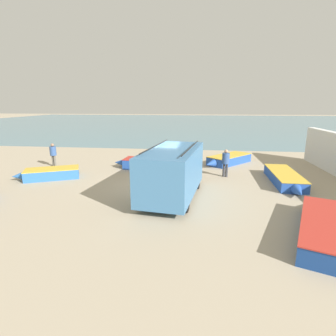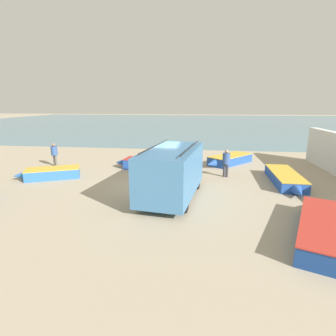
% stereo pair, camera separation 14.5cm
% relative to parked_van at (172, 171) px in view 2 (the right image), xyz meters
% --- Properties ---
extents(ground_plane, '(200.00, 200.00, 0.00)m').
position_rel_parked_van_xyz_m(ground_plane, '(-1.09, 1.56, -1.30)').
color(ground_plane, tan).
extents(sea_water, '(120.00, 80.00, 0.01)m').
position_rel_parked_van_xyz_m(sea_water, '(-1.09, 53.56, -1.30)').
color(sea_water, slate).
rests_on(sea_water, ground_plane).
extents(parked_van, '(2.85, 5.55, 2.51)m').
position_rel_parked_van_xyz_m(parked_van, '(0.00, 0.00, 0.00)').
color(parked_van, teal).
rests_on(parked_van, ground_plane).
extents(fishing_rowboat_0, '(4.66, 1.66, 0.68)m').
position_rel_parked_van_xyz_m(fishing_rowboat_0, '(-2.27, 5.61, -0.96)').
color(fishing_rowboat_0, '#234CA3').
rests_on(fishing_rowboat_0, ground_plane).
extents(fishing_rowboat_1, '(3.78, 2.54, 0.62)m').
position_rel_parked_van_xyz_m(fishing_rowboat_1, '(-7.72, 2.31, -0.99)').
color(fishing_rowboat_1, '#2D66AD').
rests_on(fishing_rowboat_1, ground_plane).
extents(fishing_rowboat_3, '(3.75, 4.06, 0.65)m').
position_rel_parked_van_xyz_m(fishing_rowboat_3, '(3.40, 7.74, -0.97)').
color(fishing_rowboat_3, '#234CA3').
rests_on(fishing_rowboat_3, ground_plane).
extents(fishing_rowboat_4, '(3.03, 5.54, 0.64)m').
position_rel_parked_van_xyz_m(fishing_rowboat_4, '(5.56, -3.14, -0.98)').
color(fishing_rowboat_4, navy).
rests_on(fishing_rowboat_4, ground_plane).
extents(fishing_rowboat_5, '(1.50, 5.19, 0.60)m').
position_rel_parked_van_xyz_m(fishing_rowboat_5, '(6.12, 3.03, -1.00)').
color(fishing_rowboat_5, '#234CA3').
rests_on(fishing_rowboat_5, ground_plane).
extents(fisherman_0, '(0.44, 0.44, 1.67)m').
position_rel_parked_van_xyz_m(fisherman_0, '(-9.20, 5.34, -0.30)').
color(fisherman_0, '#5B564C').
rests_on(fisherman_0, ground_plane).
extents(fisherman_1, '(0.45, 0.45, 1.72)m').
position_rel_parked_van_xyz_m(fisherman_1, '(2.86, 4.02, -0.27)').
color(fisherman_1, '#38383D').
rests_on(fisherman_1, ground_plane).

